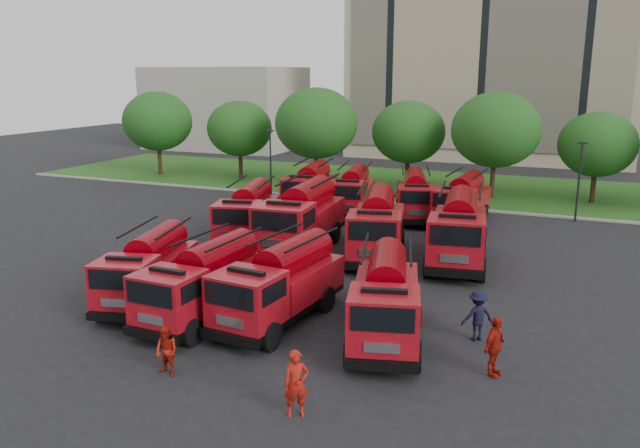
# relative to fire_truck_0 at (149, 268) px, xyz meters

# --- Properties ---
(ground) EXTENTS (140.00, 140.00, 0.00)m
(ground) POSITION_rel_fire_truck_0_xyz_m (4.17, 5.27, -1.45)
(ground) COLOR black
(ground) RESTS_ON ground
(lawn) EXTENTS (70.00, 16.00, 0.12)m
(lawn) POSITION_rel_fire_truck_0_xyz_m (4.17, 31.27, -1.39)
(lawn) COLOR #194713
(lawn) RESTS_ON ground
(curb) EXTENTS (70.00, 0.30, 0.14)m
(curb) POSITION_rel_fire_truck_0_xyz_m (4.17, 23.17, -1.38)
(curb) COLOR gray
(curb) RESTS_ON ground
(apartment_building) EXTENTS (30.00, 14.18, 25.00)m
(apartment_building) POSITION_rel_fire_truck_0_xyz_m (6.17, 53.20, 11.05)
(apartment_building) COLOR tan
(apartment_building) RESTS_ON ground
(side_building) EXTENTS (18.00, 12.00, 10.00)m
(side_building) POSITION_rel_fire_truck_0_xyz_m (-25.83, 49.27, 3.55)
(side_building) COLOR #9B948A
(side_building) RESTS_ON ground
(tree_0) EXTENTS (6.30, 6.30, 7.70)m
(tree_0) POSITION_rel_fire_truck_0_xyz_m (-19.83, 27.27, 3.57)
(tree_0) COLOR #382314
(tree_0) RESTS_ON ground
(tree_1) EXTENTS (5.71, 5.71, 6.98)m
(tree_1) POSITION_rel_fire_truck_0_xyz_m (-11.83, 28.27, 3.10)
(tree_1) COLOR #382314
(tree_1) RESTS_ON ground
(tree_2) EXTENTS (6.72, 6.72, 8.22)m
(tree_2) POSITION_rel_fire_truck_0_xyz_m (-3.83, 26.77, 3.90)
(tree_2) COLOR #382314
(tree_2) RESTS_ON ground
(tree_3) EXTENTS (5.88, 5.88, 7.19)m
(tree_3) POSITION_rel_fire_truck_0_xyz_m (3.17, 29.27, 3.23)
(tree_3) COLOR #382314
(tree_3) RESTS_ON ground
(tree_4) EXTENTS (6.55, 6.55, 8.01)m
(tree_4) POSITION_rel_fire_truck_0_xyz_m (10.17, 27.77, 3.77)
(tree_4) COLOR #382314
(tree_4) RESTS_ON ground
(tree_5) EXTENTS (5.46, 5.46, 6.68)m
(tree_5) POSITION_rel_fire_truck_0_xyz_m (17.17, 28.77, 2.89)
(tree_5) COLOR #382314
(tree_5) RESTS_ON ground
(lamp_post_0) EXTENTS (0.60, 0.25, 5.11)m
(lamp_post_0) POSITION_rel_fire_truck_0_xyz_m (-5.83, 22.47, 1.44)
(lamp_post_0) COLOR black
(lamp_post_0) RESTS_ON ground
(lamp_post_1) EXTENTS (0.60, 0.25, 5.11)m
(lamp_post_1) POSITION_rel_fire_truck_0_xyz_m (16.17, 22.47, 1.44)
(lamp_post_1) COLOR black
(lamp_post_1) RESTS_ON ground
(fire_truck_0) EXTENTS (3.64, 6.68, 2.89)m
(fire_truck_0) POSITION_rel_fire_truck_0_xyz_m (0.00, 0.00, 0.00)
(fire_truck_0) COLOR black
(fire_truck_0) RESTS_ON ground
(fire_truck_1) EXTENTS (2.59, 6.60, 2.96)m
(fire_truck_1) POSITION_rel_fire_truck_0_xyz_m (3.15, -0.67, 0.04)
(fire_truck_1) COLOR black
(fire_truck_1) RESTS_ON ground
(fire_truck_2) EXTENTS (2.96, 6.88, 3.05)m
(fire_truck_2) POSITION_rel_fire_truck_0_xyz_m (5.99, 0.20, 0.08)
(fire_truck_2) COLOR black
(fire_truck_2) RESTS_ON ground
(fire_truck_3) EXTENTS (3.92, 7.00, 3.03)m
(fire_truck_3) POSITION_rel_fire_truck_0_xyz_m (10.19, 0.12, 0.07)
(fire_truck_3) COLOR black
(fire_truck_3) RESTS_ON ground
(fire_truck_4) EXTENTS (4.10, 7.30, 3.15)m
(fire_truck_4) POSITION_rel_fire_truck_0_xyz_m (-0.97, 10.17, 0.13)
(fire_truck_4) COLOR black
(fire_truck_4) RESTS_ON ground
(fire_truck_5) EXTENTS (3.37, 8.03, 3.57)m
(fire_truck_5) POSITION_rel_fire_truck_0_xyz_m (2.62, 9.59, 0.34)
(fire_truck_5) COLOR black
(fire_truck_5) RESTS_ON ground
(fire_truck_6) EXTENTS (4.26, 7.80, 3.38)m
(fire_truck_6) POSITION_rel_fire_truck_0_xyz_m (6.79, 9.82, 0.24)
(fire_truck_6) COLOR black
(fire_truck_6) RESTS_ON ground
(fire_truck_7) EXTENTS (3.64, 7.83, 3.43)m
(fire_truck_7) POSITION_rel_fire_truck_0_xyz_m (10.82, 10.41, 0.27)
(fire_truck_7) COLOR black
(fire_truck_7) RESTS_ON ground
(fire_truck_8) EXTENTS (3.49, 7.26, 3.17)m
(fire_truck_8) POSITION_rel_fire_truck_0_xyz_m (-0.92, 18.86, 0.14)
(fire_truck_8) COLOR black
(fire_truck_8) RESTS_ON ground
(fire_truck_9) EXTENTS (3.56, 7.06, 3.07)m
(fire_truck_9) POSITION_rel_fire_truck_0_xyz_m (2.18, 18.89, 0.09)
(fire_truck_9) COLOR black
(fire_truck_9) RESTS_ON ground
(fire_truck_10) EXTENTS (3.97, 6.97, 3.01)m
(fire_truck_10) POSITION_rel_fire_truck_0_xyz_m (6.41, 19.13, 0.06)
(fire_truck_10) COLOR black
(fire_truck_10) RESTS_ON ground
(fire_truck_11) EXTENTS (2.77, 6.85, 3.06)m
(fire_truck_11) POSITION_rel_fire_truck_0_xyz_m (9.50, 18.94, 0.09)
(fire_truck_11) COLOR black
(fire_truck_11) RESTS_ON ground
(firefighter_0) EXTENTS (0.88, 0.82, 1.94)m
(firefighter_0) POSITION_rel_fire_truck_0_xyz_m (9.42, -5.79, -1.45)
(firefighter_0) COLOR #9E160C
(firefighter_0) RESTS_ON ground
(firefighter_1) EXTENTS (0.85, 0.55, 1.63)m
(firefighter_1) POSITION_rel_fire_truck_0_xyz_m (4.64, -5.19, -1.45)
(firefighter_1) COLOR #9E160C
(firefighter_1) RESTS_ON ground
(firefighter_2) EXTENTS (1.00, 1.30, 1.96)m
(firefighter_2) POSITION_rel_fire_truck_0_xyz_m (14.16, -1.23, -1.45)
(firefighter_2) COLOR #9E160C
(firefighter_2) RESTS_ON ground
(firefighter_3) EXTENTS (1.32, 1.22, 1.85)m
(firefighter_3) POSITION_rel_fire_truck_0_xyz_m (13.24, 1.32, -1.45)
(firefighter_3) COLOR black
(firefighter_3) RESTS_ON ground
(firefighter_4) EXTENTS (0.93, 1.00, 1.72)m
(firefighter_4) POSITION_rel_fire_truck_0_xyz_m (3.93, 4.02, -1.45)
(firefighter_4) COLOR black
(firefighter_4) RESTS_ON ground
(firefighter_5) EXTENTS (1.88, 1.12, 1.89)m
(firefighter_5) POSITION_rel_fire_truck_0_xyz_m (9.98, 11.45, -1.45)
(firefighter_5) COLOR #9E160C
(firefighter_5) RESTS_ON ground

